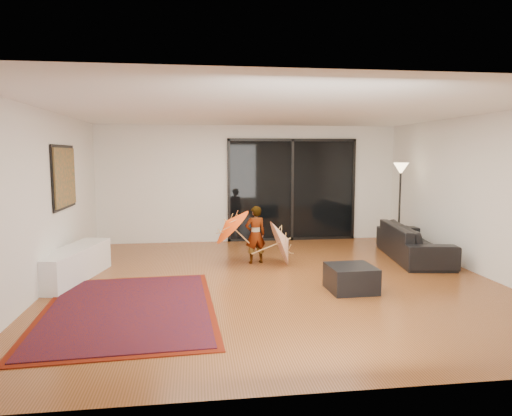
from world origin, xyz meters
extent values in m
plane|color=brown|center=(0.00, 0.00, 0.00)|extent=(7.00, 7.00, 0.00)
plane|color=white|center=(0.00, 0.00, 2.70)|extent=(7.00, 7.00, 0.00)
plane|color=silver|center=(0.00, 3.50, 1.35)|extent=(7.00, 0.00, 7.00)
plane|color=silver|center=(0.00, -3.50, 1.35)|extent=(7.00, 0.00, 7.00)
plane|color=silver|center=(-3.50, 0.00, 1.35)|extent=(0.00, 7.00, 7.00)
plane|color=silver|center=(3.50, 0.00, 1.35)|extent=(0.00, 7.00, 7.00)
cube|color=black|center=(1.00, 3.47, 1.20)|extent=(3.00, 0.04, 2.40)
cube|color=black|center=(1.00, 3.45, 2.37)|extent=(3.06, 0.06, 0.06)
cube|color=black|center=(1.00, 3.45, 0.03)|extent=(3.06, 0.06, 0.06)
cube|color=black|center=(1.00, 3.45, 1.20)|extent=(0.06, 0.06, 2.40)
cube|color=black|center=(-3.48, 1.00, 1.65)|extent=(0.02, 1.28, 1.08)
cube|color=#1C473B|center=(-3.46, 1.00, 1.65)|extent=(0.03, 1.18, 0.98)
cube|color=white|center=(-3.25, 0.49, 0.26)|extent=(0.87, 1.94, 0.52)
cube|color=#424244|center=(-3.25, 0.50, 0.14)|extent=(0.32, 0.32, 0.29)
cube|color=#5D1508|center=(-2.16, -1.10, 0.01)|extent=(2.36, 3.20, 0.01)
cube|color=#611109|center=(-2.16, -1.10, 0.01)|extent=(2.19, 3.03, 0.02)
imported|color=black|center=(2.95, 1.21, 0.33)|extent=(1.22, 2.39, 0.67)
cube|color=black|center=(1.02, -0.69, 0.19)|extent=(0.69, 0.69, 0.38)
cylinder|color=black|center=(3.10, 2.20, 0.02)|extent=(0.32, 0.32, 0.03)
cylinder|color=black|center=(3.10, 2.20, 0.85)|extent=(0.04, 0.04, 1.71)
cone|color=#FFD899|center=(3.10, 2.20, 1.73)|extent=(0.32, 0.32, 0.25)
imported|color=#999999|center=(-0.17, 1.25, 0.54)|extent=(0.44, 0.33, 1.08)
cone|color=#E1420B|center=(-0.72, 1.20, 0.74)|extent=(0.70, 0.82, 0.70)
cylinder|color=tan|center=(-0.72, 1.20, 0.40)|extent=(0.37, 0.02, 0.37)
cylinder|color=tan|center=(-0.72, 1.20, 0.84)|extent=(0.05, 0.02, 0.05)
cone|color=silver|center=(0.43, 1.10, 0.51)|extent=(0.48, 0.86, 0.87)
cylinder|color=tan|center=(0.43, 1.10, 0.13)|extent=(0.52, 0.02, 0.22)
cylinder|color=tan|center=(0.43, 1.10, 0.62)|extent=(0.06, 0.02, 0.04)
camera|label=1|loc=(-1.26, -7.08, 2.03)|focal=32.00mm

